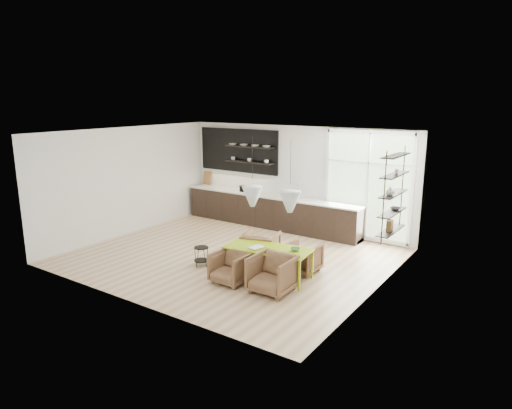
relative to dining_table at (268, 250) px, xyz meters
name	(u,v)px	position (x,y,z in m)	size (l,w,h in m)	color
room	(277,191)	(-0.83, 1.69, 0.86)	(7.02, 6.01, 2.91)	beige
kitchen_run	(268,206)	(-2.10, 3.28, 0.00)	(5.54, 0.69, 2.75)	black
right_shelving	(393,196)	(1.95, 1.77, 1.05)	(0.26, 1.22, 1.90)	black
dining_table	(268,250)	(0.00, 0.00, 0.00)	(1.84, 1.00, 0.64)	#8AAF0E
armchair_back_left	(261,248)	(-0.61, 0.64, -0.25)	(0.76, 0.78, 0.71)	brown
armchair_back_right	(303,258)	(0.44, 0.68, -0.28)	(0.67, 0.69, 0.63)	brown
armchair_front_left	(231,267)	(-0.47, -0.66, -0.28)	(0.69, 0.71, 0.65)	brown
armchair_front_right	(272,274)	(0.46, -0.58, -0.24)	(0.78, 0.80, 0.73)	brown
wire_stool	(201,254)	(-1.60, -0.26, -0.32)	(0.34, 0.34, 0.43)	black
table_book	(253,246)	(-0.30, -0.13, 0.06)	(0.23, 0.31, 0.03)	white
table_bowl	(295,249)	(0.55, 0.15, 0.07)	(0.19, 0.19, 0.06)	#558E5B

